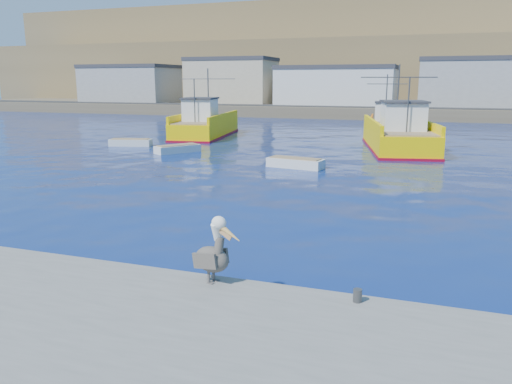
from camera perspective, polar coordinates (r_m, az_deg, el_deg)
ground at (r=15.46m, az=1.99°, el=-7.54°), size 260.00×260.00×0.00m
dock_bollards at (r=12.04m, az=-0.04°, el=-10.22°), size 36.20×0.20×0.30m
far_shore at (r=123.22m, az=17.55°, el=13.70°), size 200.00×81.00×24.00m
trawler_yellow_a at (r=49.64m, az=-5.86°, el=7.60°), size 5.85×12.52×6.61m
trawler_yellow_b at (r=41.22m, az=15.97°, el=6.23°), size 6.92×13.29×6.69m
boat_orange at (r=54.35m, az=14.52°, el=7.63°), size 4.13×8.10×6.03m
skiff_left at (r=43.29m, az=-14.13°, el=5.45°), size 3.63×2.09×0.75m
skiff_mid at (r=31.41m, az=4.53°, el=3.24°), size 3.71×1.83×0.77m
skiff_extra at (r=38.44m, az=-8.95°, el=4.82°), size 2.88×3.53×0.75m
pelican at (r=12.18m, az=-4.90°, el=-7.08°), size 1.38×0.74×1.70m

